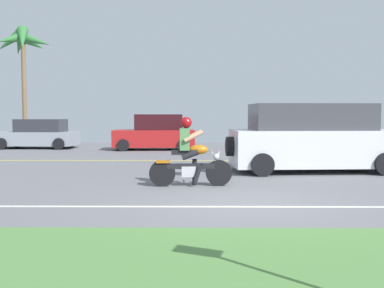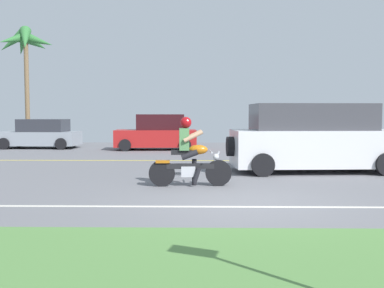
# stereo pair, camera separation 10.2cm
# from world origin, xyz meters

# --- Properties ---
(ground) EXTENTS (56.00, 30.00, 0.04)m
(ground) POSITION_xyz_m (0.00, 3.00, -0.02)
(ground) COLOR slate
(grass_median) EXTENTS (56.00, 3.80, 0.06)m
(grass_median) POSITION_xyz_m (0.00, -4.10, 0.03)
(grass_median) COLOR #548442
(grass_median) RESTS_ON ground
(lane_line_near) EXTENTS (50.40, 0.12, 0.01)m
(lane_line_near) POSITION_xyz_m (0.00, -0.47, 0.00)
(lane_line_near) COLOR silver
(lane_line_near) RESTS_ON ground
(lane_line_far) EXTENTS (50.40, 0.12, 0.01)m
(lane_line_far) POSITION_xyz_m (0.00, 7.62, 0.00)
(lane_line_far) COLOR yellow
(lane_line_far) RESTS_ON ground
(motorcyclist) EXTENTS (1.96, 0.64, 1.64)m
(motorcyclist) POSITION_xyz_m (-1.05, 1.87, 0.69)
(motorcyclist) COLOR black
(motorcyclist) RESTS_ON ground
(suv_nearby) EXTENTS (5.08, 2.34, 2.01)m
(suv_nearby) POSITION_xyz_m (2.54, 4.57, 0.97)
(suv_nearby) COLOR silver
(suv_nearby) RESTS_ON ground
(parked_car_0) EXTENTS (3.94, 1.98, 1.46)m
(parked_car_0) POSITION_xyz_m (-8.81, 13.46, 0.69)
(parked_car_0) COLOR #8C939E
(parked_car_0) RESTS_ON ground
(parked_car_1) EXTENTS (3.94, 1.99, 1.70)m
(parked_car_1) POSITION_xyz_m (-2.85, 12.61, 0.78)
(parked_car_1) COLOR #AD1E1E
(parked_car_1) RESTS_ON ground
(palm_tree_0) EXTENTS (3.41, 3.33, 6.61)m
(palm_tree_0) POSITION_xyz_m (-10.66, 16.43, 5.58)
(palm_tree_0) COLOR brown
(palm_tree_0) RESTS_ON ground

